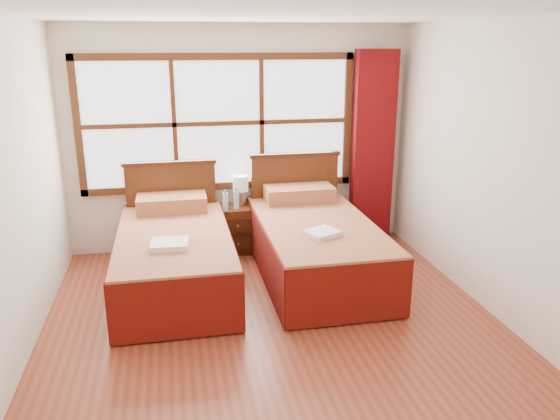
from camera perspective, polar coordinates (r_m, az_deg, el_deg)
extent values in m
plane|color=brown|center=(4.80, -0.26, -12.78)|extent=(4.50, 4.50, 0.00)
plane|color=white|center=(4.16, -0.32, 20.00)|extent=(4.50, 4.50, 0.00)
plane|color=silver|center=(6.47, -4.19, 7.38)|extent=(4.00, 0.00, 4.00)
plane|color=silver|center=(4.39, -26.85, 0.83)|extent=(0.00, 4.50, 4.50)
plane|color=silver|center=(5.07, 22.53, 3.37)|extent=(0.00, 4.50, 4.50)
cube|color=white|center=(6.38, -6.45, 9.00)|extent=(3.00, 0.02, 1.40)
cube|color=#492310|center=(6.51, -6.21, 2.52)|extent=(3.16, 0.06, 0.08)
cube|color=#492310|center=(6.30, -6.66, 15.65)|extent=(3.16, 0.06, 0.08)
cube|color=#492310|center=(6.42, -20.39, 8.09)|extent=(0.08, 0.06, 1.56)
cube|color=#492310|center=(6.68, 7.02, 9.34)|extent=(0.08, 0.06, 1.56)
cube|color=#492310|center=(6.34, -10.98, 8.75)|extent=(0.05, 0.05, 1.40)
cube|color=#492310|center=(6.43, -1.93, 9.16)|extent=(0.05, 0.05, 1.40)
cube|color=#492310|center=(6.36, -6.43, 8.98)|extent=(3.00, 0.05, 0.05)
cube|color=maroon|center=(6.75, 9.67, 6.47)|extent=(0.50, 0.16, 2.30)
cube|color=#3C1B0C|center=(5.67, -10.84, -6.39)|extent=(0.98, 1.96, 0.32)
cube|color=maroon|center=(5.56, -11.01, -3.62)|extent=(1.10, 2.17, 0.27)
cube|color=#66110A|center=(5.64, -16.49, -5.46)|extent=(0.03, 2.17, 0.54)
cube|color=#66110A|center=(5.64, -5.34, -4.81)|extent=(0.03, 2.17, 0.54)
cube|color=#66110A|center=(4.63, -10.68, -10.15)|extent=(1.10, 0.03, 0.54)
cube|color=maroon|center=(6.24, -11.24, 0.78)|extent=(0.77, 0.45, 0.17)
cube|color=#492310|center=(6.49, -11.20, 0.15)|extent=(1.02, 0.06, 1.06)
cube|color=#3C1B0C|center=(6.36, -11.48, 4.83)|extent=(1.06, 0.08, 0.04)
cube|color=#3C1B0C|center=(5.84, 3.72, -5.30)|extent=(1.01, 2.02, 0.33)
cube|color=maroon|center=(5.74, 3.78, -2.50)|extent=(1.13, 2.24, 0.28)
cube|color=#66110A|center=(5.68, -1.78, -4.47)|extent=(0.03, 2.24, 0.56)
cube|color=#66110A|center=(5.96, 9.01, -3.62)|extent=(0.03, 2.24, 0.56)
cube|color=#66110A|center=(4.82, 7.24, -8.75)|extent=(1.13, 0.03, 0.56)
cube|color=maroon|center=(6.42, 1.93, 1.79)|extent=(0.79, 0.46, 0.18)
cube|color=#492310|center=(6.64, 1.53, 1.04)|extent=(1.06, 0.06, 1.10)
cube|color=#3C1B0C|center=(6.51, 1.57, 5.79)|extent=(1.10, 0.08, 0.04)
cube|color=#492310|center=(6.47, -4.65, -2.01)|extent=(0.41, 0.37, 0.55)
cube|color=#3C1B0C|center=(6.33, -4.41, -3.52)|extent=(0.36, 0.02, 0.16)
cube|color=#3C1B0C|center=(6.26, -4.45, -1.63)|extent=(0.36, 0.02, 0.16)
sphere|color=#A37B37|center=(6.31, -4.39, -3.57)|extent=(0.03, 0.03, 0.03)
sphere|color=#A37B37|center=(6.24, -4.43, -1.69)|extent=(0.03, 0.03, 0.03)
cube|color=white|center=(5.13, -11.47, -3.52)|extent=(0.36, 0.32, 0.05)
cube|color=white|center=(5.29, 4.44, -2.40)|extent=(0.38, 0.36, 0.05)
cylinder|color=#C78B40|center=(6.47, -4.10, 0.65)|extent=(0.11, 0.11, 0.02)
cylinder|color=#C78B40|center=(6.45, -4.12, 1.37)|extent=(0.02, 0.02, 0.15)
cylinder|color=silver|center=(6.41, -4.15, 2.79)|extent=(0.18, 0.18, 0.18)
cylinder|color=#AACCDB|center=(6.25, -5.71, 0.89)|extent=(0.06, 0.06, 0.21)
cylinder|color=blue|center=(6.22, -5.74, 1.93)|extent=(0.03, 0.03, 0.03)
cylinder|color=#AACCDB|center=(6.30, -4.59, 1.09)|extent=(0.06, 0.06, 0.22)
cylinder|color=blue|center=(6.26, -4.62, 2.16)|extent=(0.03, 0.03, 0.03)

